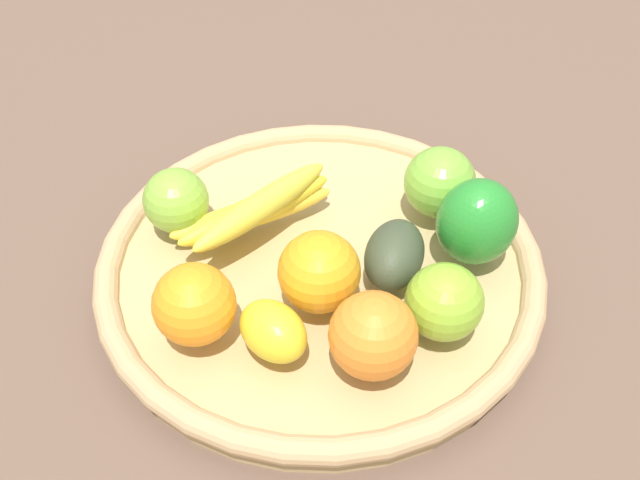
% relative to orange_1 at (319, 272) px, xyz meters
% --- Properties ---
extents(ground_plane, '(2.40, 2.40, 0.00)m').
position_rel_orange_1_xyz_m(ground_plane, '(-0.05, 0.03, -0.08)').
color(ground_plane, brown).
rests_on(ground_plane, ground).
extents(basket, '(0.44, 0.44, 0.04)m').
position_rel_orange_1_xyz_m(basket, '(-0.05, 0.03, -0.06)').
color(basket, tan).
rests_on(basket, ground_plane).
extents(orange_1, '(0.10, 0.10, 0.07)m').
position_rel_orange_1_xyz_m(orange_1, '(0.00, 0.00, 0.00)').
color(orange_1, orange).
rests_on(orange_1, basket).
extents(banana_bunch, '(0.08, 0.17, 0.05)m').
position_rel_orange_1_xyz_m(banana_bunch, '(-0.11, -0.01, -0.01)').
color(banana_bunch, yellow).
rests_on(banana_bunch, basket).
extents(lemon_0, '(0.08, 0.07, 0.05)m').
position_rel_orange_1_xyz_m(lemon_0, '(0.03, -0.06, -0.01)').
color(lemon_0, yellow).
rests_on(lemon_0, basket).
extents(apple_1, '(0.07, 0.07, 0.07)m').
position_rel_orange_1_xyz_m(apple_1, '(0.08, 0.08, -0.00)').
color(apple_1, '#86B830').
rests_on(apple_1, basket).
extents(apple_2, '(0.08, 0.08, 0.07)m').
position_rel_orange_1_xyz_m(apple_2, '(-0.06, 0.16, -0.00)').
color(apple_2, '#76B63B').
rests_on(apple_2, basket).
extents(orange_2, '(0.08, 0.08, 0.07)m').
position_rel_orange_1_xyz_m(orange_2, '(-0.01, -0.11, -0.00)').
color(orange_2, orange).
rests_on(orange_2, basket).
extents(avocado, '(0.09, 0.09, 0.05)m').
position_rel_orange_1_xyz_m(avocado, '(0.00, 0.08, -0.01)').
color(avocado, '#37412D').
rests_on(avocado, basket).
extents(apple_0, '(0.08, 0.08, 0.06)m').
position_rel_orange_1_xyz_m(apple_0, '(-0.15, -0.08, -0.00)').
color(apple_0, '#7FB63B').
rests_on(apple_0, basket).
extents(orange_0, '(0.10, 0.10, 0.07)m').
position_rel_orange_1_xyz_m(orange_0, '(0.08, 0.01, 0.00)').
color(orange_0, orange).
rests_on(orange_0, basket).
extents(bell_pepper, '(0.09, 0.09, 0.09)m').
position_rel_orange_1_xyz_m(bell_pepper, '(0.01, 0.16, 0.01)').
color(bell_pepper, '#25852B').
rests_on(bell_pepper, basket).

